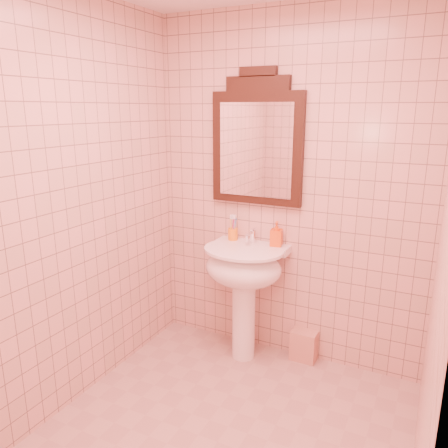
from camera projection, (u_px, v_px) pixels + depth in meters
The scene contains 8 objects.
floor at pixel (217, 442), 2.47m from camera, with size 2.20×2.20×0.00m, color tan.
back_wall at pixel (288, 192), 3.10m from camera, with size 2.00×0.02×2.50m, color tan.
pedestal_sink at pixel (244, 275), 3.15m from camera, with size 0.58×0.58×0.86m.
faucet at pixel (252, 236), 3.20m from camera, with size 0.04×0.16×0.11m.
mirror at pixel (257, 143), 3.09m from camera, with size 0.68×0.06×0.95m.
toothbrush_cup at pixel (233, 234), 3.29m from camera, with size 0.07×0.07×0.17m.
soap_dispenser at pixel (276, 234), 3.14m from camera, with size 0.08×0.08×0.18m, color #DD5512.
towel at pixel (304, 345), 3.26m from camera, with size 0.19×0.12×0.23m, color tan.
Camera 1 is at (0.95, -1.84, 1.82)m, focal length 35.00 mm.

